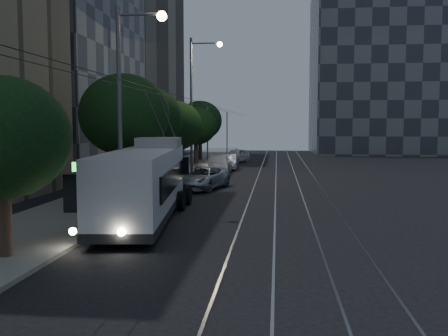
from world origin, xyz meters
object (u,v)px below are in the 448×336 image
Objects in this scene: trolleybus at (145,183)px; car_white_c at (229,162)px; car_white_a at (203,170)px; car_white_d at (236,156)px; pickup_silver at (202,178)px; streetlamp_near at (128,91)px; streetlamp_far at (196,94)px; car_white_b at (217,165)px.

trolleybus reaches higher than car_white_c.
car_white_a is (-0.05, 17.52, -1.01)m from trolleybus.
pickup_silver is at bearing -72.09° from car_white_d.
car_white_a is at bearing 87.48° from streetlamp_near.
car_white_d is 0.48× the size of streetlamp_near.
pickup_silver is at bearing 78.96° from trolleybus.
pickup_silver is at bearing -78.80° from streetlamp_far.
car_white_b reaches higher than car_white_d.
pickup_silver is at bearing -94.44° from car_white_c.
streetlamp_near is at bearing -74.83° from car_white_d.
trolleybus is 24.84m from car_white_c.
trolleybus is 33.27m from car_white_d.
car_white_b is at bearing 81.80° from trolleybus.
streetlamp_near reaches higher than trolleybus.
car_white_b is at bearing 38.56° from streetlamp_far.
pickup_silver is 0.96× the size of car_white_b.
streetlamp_far is (-1.57, -1.25, 5.86)m from car_white_b.
car_white_c is at bearing 83.41° from car_white_b.
streetlamp_near is at bearing -94.64° from car_white_b.
car_white_b is 20.58m from streetlamp_near.
car_white_c is 8.49m from streetlamp_far.
trolleybus reaches higher than car_white_a.
car_white_d is (0.00, 8.45, 0.07)m from car_white_c.
streetlamp_far is (-1.71, 8.62, 5.92)m from pickup_silver.
trolleybus is 1.07× the size of streetlamp_far.
car_white_a is 2.96m from car_white_b.
pickup_silver is 0.56× the size of streetlamp_near.
car_white_d reaches higher than car_white_c.
streetlamp_near is 18.71m from streetlamp_far.
car_white_b is (-0.14, 9.87, 0.06)m from pickup_silver.
streetlamp_near is 0.84× the size of streetlamp_far.
car_white_b is at bearing -99.49° from car_white_c.
streetlamp_far is at bearing 86.35° from trolleybus.
car_white_d is at bearing 87.67° from car_white_b.
streetlamp_near reaches higher than car_white_c.
streetlamp_near is at bearing -90.07° from streetlamp_far.
car_white_d is at bearing 81.66° from streetlamp_far.
car_white_c reaches higher than car_white_a.
streetlamp_near reaches higher than car_white_a.
car_white_b is 6.20m from streetlamp_far.
car_white_b reaches higher than car_white_a.
streetlamp_far is at bearing -113.00° from car_white_c.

